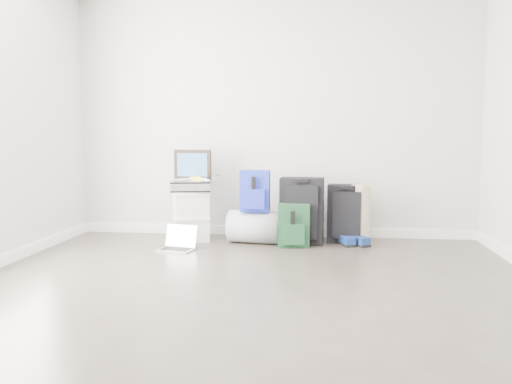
# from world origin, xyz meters

# --- Properties ---
(ground) EXTENTS (5.00, 5.00, 0.00)m
(ground) POSITION_xyz_m (0.00, 0.00, 0.00)
(ground) COLOR #372D28
(ground) RESTS_ON ground
(room_envelope) EXTENTS (4.52, 5.02, 2.71)m
(room_envelope) POSITION_xyz_m (0.00, 0.02, 1.72)
(room_envelope) COLOR beige
(room_envelope) RESTS_ON ground
(boxes_stack) EXTENTS (0.46, 0.42, 0.54)m
(boxes_stack) POSITION_xyz_m (-0.87, 2.08, 0.27)
(boxes_stack) COLOR silver
(boxes_stack) RESTS_ON ground
(briefcase) EXTENTS (0.47, 0.38, 0.12)m
(briefcase) POSITION_xyz_m (-0.87, 2.08, 0.60)
(briefcase) COLOR #B2B2B7
(briefcase) RESTS_ON boxes_stack
(painting) EXTENTS (0.43, 0.12, 0.33)m
(painting) POSITION_xyz_m (-0.87, 2.18, 0.82)
(painting) COLOR black
(painting) RESTS_ON briefcase
(drone) EXTENTS (0.40, 0.40, 0.05)m
(drone) POSITION_xyz_m (-0.79, 2.06, 0.68)
(drone) COLOR yellow
(drone) RESTS_ON briefcase
(duffel_bag) EXTENTS (0.60, 0.43, 0.34)m
(duffel_bag) POSITION_xyz_m (-0.16, 2.03, 0.17)
(duffel_bag) COLOR #93949B
(duffel_bag) RESTS_ON ground
(blue_backpack) EXTENTS (0.31, 0.23, 0.43)m
(blue_backpack) POSITION_xyz_m (-0.16, 2.00, 0.55)
(blue_backpack) COLOR #18209C
(blue_backpack) RESTS_ON duffel_bag
(large_suitcase) EXTENTS (0.46, 0.31, 0.70)m
(large_suitcase) POSITION_xyz_m (0.33, 2.06, 0.35)
(large_suitcase) COLOR black
(large_suitcase) RESTS_ON ground
(green_backpack) EXTENTS (0.34, 0.26, 0.44)m
(green_backpack) POSITION_xyz_m (0.25, 1.89, 0.21)
(green_backpack) COLOR #153B22
(green_backpack) RESTS_ON ground
(carry_on) EXTENTS (0.41, 0.28, 0.62)m
(carry_on) POSITION_xyz_m (0.80, 2.18, 0.31)
(carry_on) COLOR black
(carry_on) RESTS_ON ground
(shoes) EXTENTS (0.36, 0.31, 0.10)m
(shoes) POSITION_xyz_m (0.86, 2.04, 0.05)
(shoes) COLOR black
(shoes) RESTS_ON ground
(rolled_rug) EXTENTS (0.20, 0.20, 0.62)m
(rolled_rug) POSITION_xyz_m (0.95, 2.15, 0.31)
(rolled_rug) COLOR tan
(rolled_rug) RESTS_ON ground
(laptop) EXTENTS (0.38, 0.31, 0.24)m
(laptop) POSITION_xyz_m (-0.89, 1.61, 0.06)
(laptop) COLOR silver
(laptop) RESTS_ON ground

